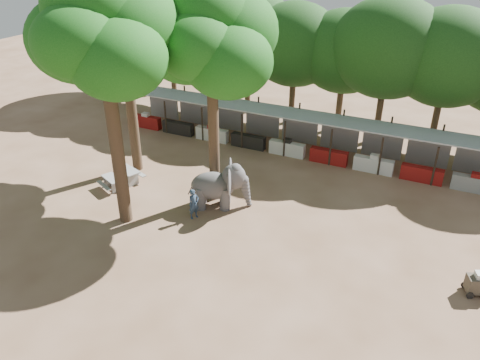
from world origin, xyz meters
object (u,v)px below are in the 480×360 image
at_px(elephant, 220,185).
at_px(picnic_table_near, 112,182).
at_px(yard_tree_back, 210,38).
at_px(handler, 194,204).
at_px(yard_tree_center, 102,33).
at_px(picnic_table_far, 128,174).
at_px(yard_tree_left, 123,32).
at_px(cart_front, 480,284).

distance_m(elephant, picnic_table_near, 6.52).
height_order(yard_tree_back, handler, yard_tree_back).
bearing_deg(yard_tree_center, picnic_table_near, 141.01).
distance_m(handler, picnic_table_far, 5.70).
height_order(yard_tree_center, handler, yard_tree_center).
xyz_separation_m(yard_tree_center, elephant, (3.83, 3.11, -7.96)).
distance_m(handler, picnic_table_near, 5.76).
relative_size(yard_tree_left, cart_front, 8.74).
xyz_separation_m(elephant, handler, (-0.66, -1.64, -0.44)).
distance_m(elephant, handler, 1.82).
relative_size(yard_tree_back, elephant, 3.41).
bearing_deg(yard_tree_center, yard_tree_left, 120.96).
distance_m(yard_tree_left, yard_tree_back, 6.09).
relative_size(elephant, picnic_table_near, 1.80).
relative_size(yard_tree_center, yard_tree_back, 1.06).
height_order(handler, picnic_table_far, handler).
bearing_deg(handler, yard_tree_left, 86.29).
xyz_separation_m(yard_tree_center, yard_tree_back, (3.00, 4.00, -0.67)).
height_order(handler, cart_front, handler).
bearing_deg(picnic_table_far, yard_tree_left, 132.31).
relative_size(yard_tree_left, handler, 6.83).
relative_size(handler, picnic_table_near, 0.87).
bearing_deg(picnic_table_near, handler, 18.57).
xyz_separation_m(yard_tree_left, yard_tree_center, (3.00, -5.00, 1.01)).
height_order(yard_tree_center, picnic_table_near, yard_tree_center).
bearing_deg(cart_front, yard_tree_center, 164.45).
bearing_deg(yard_tree_left, handler, -29.71).
relative_size(yard_tree_left, picnic_table_far, 5.26).
distance_m(elephant, picnic_table_far, 6.16).
distance_m(yard_tree_left, cart_front, 21.19).
distance_m(yard_tree_left, elephant, 9.93).
bearing_deg(cart_front, picnic_table_near, 157.52).
bearing_deg(yard_tree_center, yard_tree_back, 53.14).
bearing_deg(elephant, yard_tree_center, -165.19).
bearing_deg(picnic_table_near, yard_tree_left, 123.15).
bearing_deg(handler, elephant, 4.08).
height_order(yard_tree_left, elephant, yard_tree_left).
bearing_deg(yard_tree_left, yard_tree_back, -9.46).
relative_size(handler, picnic_table_far, 0.77).
bearing_deg(yard_tree_back, picnic_table_near, -160.75).
height_order(yard_tree_left, picnic_table_far, yard_tree_left).
bearing_deg(picnic_table_far, cart_front, 16.69).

